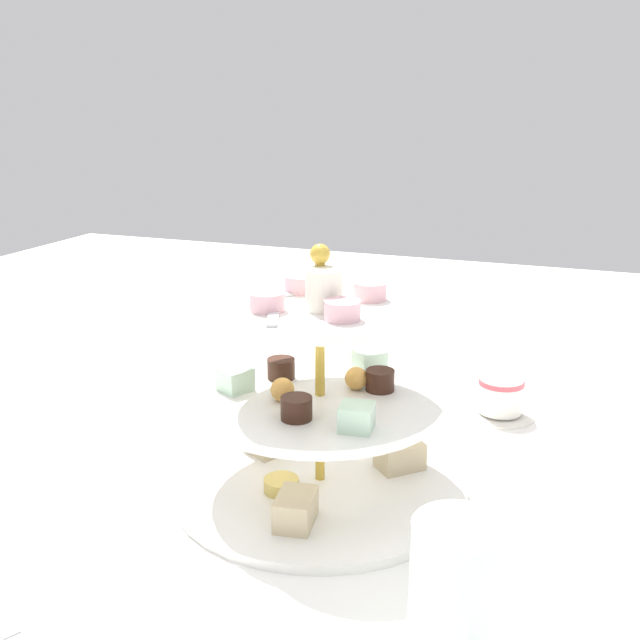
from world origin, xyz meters
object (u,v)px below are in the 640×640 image
object	(u,v)px
water_glass_short_left	(392,364)
tiered_serving_stand	(320,416)
teacup_with_saucer	(500,398)
water_glass_tall_right	(457,602)

from	to	relation	value
water_glass_short_left	tiered_serving_stand	bearing A→B (deg)	-0.06
tiered_serving_stand	teacup_with_saucer	bearing A→B (deg)	148.97
tiered_serving_stand	water_glass_short_left	xyz separation A→B (m)	(-0.28, 0.00, -0.04)
tiered_serving_stand	water_glass_tall_right	world-z (taller)	tiered_serving_stand
water_glass_tall_right	tiered_serving_stand	bearing A→B (deg)	-139.85
tiered_serving_stand	water_glass_short_left	bearing A→B (deg)	179.94
tiered_serving_stand	water_glass_short_left	world-z (taller)	tiered_serving_stand
tiered_serving_stand	water_glass_tall_right	xyz separation A→B (m)	(0.22, 0.18, -0.02)
water_glass_tall_right	teacup_with_saucer	bearing A→B (deg)	-176.50
water_glass_tall_right	water_glass_short_left	size ratio (longest dim) A/B	1.46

